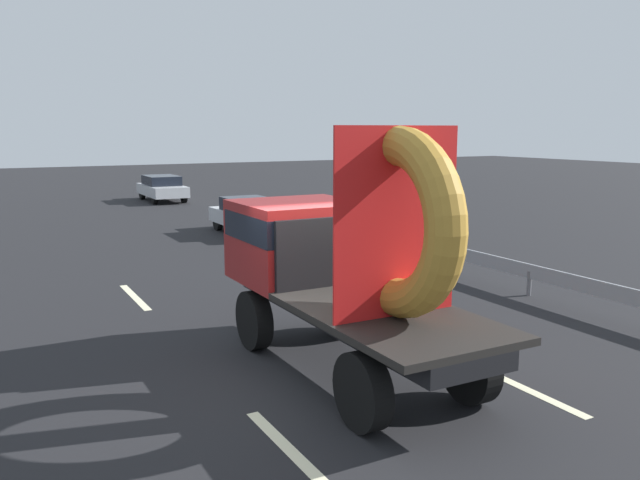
{
  "coord_description": "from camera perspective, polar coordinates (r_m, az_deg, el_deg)",
  "views": [
    {
      "loc": [
        -4.47,
        -8.19,
        3.64
      ],
      "look_at": [
        0.38,
        0.77,
        1.9
      ],
      "focal_mm": 36.33,
      "sensor_mm": 36.0,
      "label": 1
    }
  ],
  "objects": [
    {
      "name": "lane_dash_right_near",
      "position": [
        9.98,
        16.94,
        -12.1
      ],
      "size": [
        0.16,
        2.51,
        0.01
      ],
      "primitive_type": "cube",
      "rotation": [
        0.0,
        0.0,
        1.57
      ],
      "color": "beige",
      "rests_on": "ground_plane"
    },
    {
      "name": "lane_dash_right_far",
      "position": [
        15.92,
        -2.7,
        -3.5
      ],
      "size": [
        0.16,
        2.57,
        0.01
      ],
      "primitive_type": "cube",
      "rotation": [
        0.0,
        0.0,
        1.57
      ],
      "color": "beige",
      "rests_on": "ground_plane"
    },
    {
      "name": "oncoming_car",
      "position": [
        34.25,
        -13.74,
        4.52
      ],
      "size": [
        1.71,
        3.98,
        1.3
      ],
      "color": "black",
      "rests_on": "ground_plane"
    },
    {
      "name": "distant_sedan",
      "position": [
        22.95,
        -6.26,
        2.24
      ],
      "size": [
        1.65,
        3.86,
        1.26
      ],
      "color": "black",
      "rests_on": "ground_plane"
    },
    {
      "name": "ground_plane",
      "position": [
        10.01,
        0.17,
        -11.61
      ],
      "size": [
        120.0,
        120.0,
        0.0
      ],
      "primitive_type": "plane",
      "color": "black"
    },
    {
      "name": "guardrail",
      "position": [
        16.37,
        13.17,
        -1.49
      ],
      "size": [
        0.1,
        15.27,
        0.71
      ],
      "color": "gray",
      "rests_on": "ground_plane"
    },
    {
      "name": "lane_dash_left_far",
      "position": [
        14.85,
        -16.0,
        -4.84
      ],
      "size": [
        0.16,
        2.44,
        0.01
      ],
      "primitive_type": "cube",
      "rotation": [
        0.0,
        0.0,
        1.57
      ],
      "color": "beige",
      "rests_on": "ground_plane"
    },
    {
      "name": "lane_dash_left_near",
      "position": [
        7.59,
        -1.62,
        -18.94
      ],
      "size": [
        0.16,
        2.86,
        0.01
      ],
      "primitive_type": "cube",
      "rotation": [
        0.0,
        0.0,
        1.57
      ],
      "color": "beige",
      "rests_on": "ground_plane"
    },
    {
      "name": "flatbed_truck",
      "position": [
        9.98,
        1.25,
        -1.33
      ],
      "size": [
        2.02,
        5.41,
        3.69
      ],
      "color": "black",
      "rests_on": "ground_plane"
    }
  ]
}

